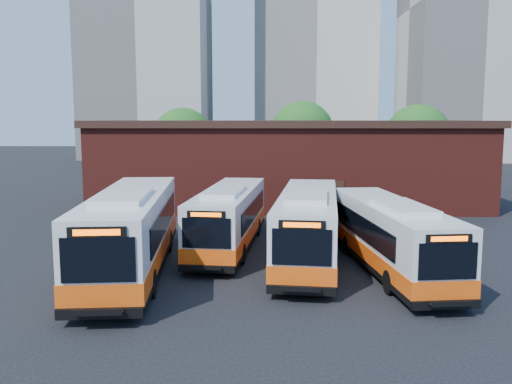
{
  "coord_description": "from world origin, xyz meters",
  "views": [
    {
      "loc": [
        -1.44,
        -21.99,
        6.48
      ],
      "look_at": [
        -2.08,
        5.44,
        2.79
      ],
      "focal_mm": 38.0,
      "sensor_mm": 36.0,
      "label": 1
    }
  ],
  "objects_px": {
    "bus_east": "(391,239)",
    "transit_worker": "(410,281)",
    "bus_midwest": "(229,220)",
    "bus_mideast": "(308,228)",
    "bus_west": "(131,234)"
  },
  "relations": [
    {
      "from": "bus_east",
      "to": "transit_worker",
      "type": "bearing_deg",
      "value": -100.5
    },
    {
      "from": "bus_east",
      "to": "transit_worker",
      "type": "distance_m",
      "value": 4.48
    },
    {
      "from": "transit_worker",
      "to": "bus_east",
      "type": "bearing_deg",
      "value": -23.76
    },
    {
      "from": "bus_west",
      "to": "transit_worker",
      "type": "distance_m",
      "value": 11.56
    },
    {
      "from": "bus_midwest",
      "to": "bus_east",
      "type": "distance_m",
      "value": 8.35
    },
    {
      "from": "bus_west",
      "to": "bus_east",
      "type": "relative_size",
      "value": 1.16
    },
    {
      "from": "bus_west",
      "to": "bus_east",
      "type": "distance_m",
      "value": 11.09
    },
    {
      "from": "bus_west",
      "to": "bus_east",
      "type": "bearing_deg",
      "value": -3.5
    },
    {
      "from": "bus_midwest",
      "to": "transit_worker",
      "type": "bearing_deg",
      "value": -45.74
    },
    {
      "from": "bus_mideast",
      "to": "bus_east",
      "type": "height_order",
      "value": "bus_mideast"
    },
    {
      "from": "transit_worker",
      "to": "bus_mideast",
      "type": "bearing_deg",
      "value": 6.98
    },
    {
      "from": "bus_east",
      "to": "transit_worker",
      "type": "height_order",
      "value": "bus_east"
    },
    {
      "from": "bus_west",
      "to": "bus_mideast",
      "type": "relative_size",
      "value": 1.09
    },
    {
      "from": "bus_mideast",
      "to": "bus_midwest",
      "type": "bearing_deg",
      "value": 153.23
    },
    {
      "from": "bus_midwest",
      "to": "bus_east",
      "type": "relative_size",
      "value": 1.01
    }
  ]
}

